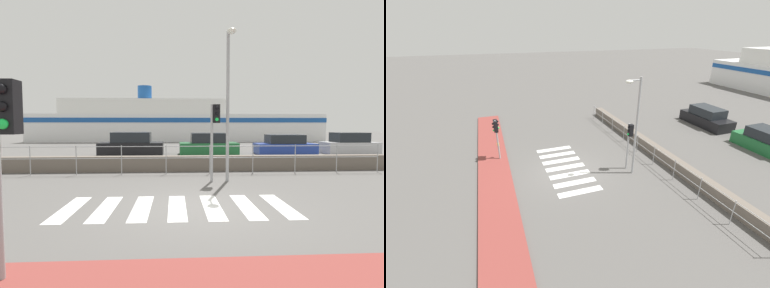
% 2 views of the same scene
% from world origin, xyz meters
% --- Properties ---
extents(ground_plane, '(160.00, 160.00, 0.00)m').
position_xyz_m(ground_plane, '(0.00, 0.00, 0.00)').
color(ground_plane, '#565451').
extents(sidewalk_brick, '(24.00, 1.80, 0.12)m').
position_xyz_m(sidewalk_brick, '(0.00, -4.10, 0.06)').
color(sidewalk_brick, brown).
rests_on(sidewalk_brick, ground_plane).
extents(crosswalk, '(5.85, 2.40, 0.01)m').
position_xyz_m(crosswalk, '(-0.52, 0.00, 0.00)').
color(crosswalk, silver).
rests_on(crosswalk, ground_plane).
extents(seawall, '(18.89, 0.55, 0.69)m').
position_xyz_m(seawall, '(0.00, 6.11, 0.34)').
color(seawall, '#6B6056').
rests_on(seawall, ground_plane).
extents(harbor_fence, '(17.04, 0.04, 1.26)m').
position_xyz_m(harbor_fence, '(0.00, 5.23, 0.82)').
color(harbor_fence, '#9EA0A3').
rests_on(harbor_fence, ground_plane).
extents(traffic_light_near, '(0.58, 0.41, 2.68)m').
position_xyz_m(traffic_light_near, '(-2.84, -3.66, 2.09)').
color(traffic_light_near, '#9EA0A3').
rests_on(traffic_light_near, ground_plane).
extents(traffic_light_far, '(0.34, 0.32, 2.87)m').
position_xyz_m(traffic_light_far, '(0.90, 3.42, 2.10)').
color(traffic_light_far, '#9EA0A3').
rests_on(traffic_light_far, ground_plane).
extents(streetlamp, '(0.32, 0.93, 5.54)m').
position_xyz_m(streetlamp, '(1.40, 3.33, 3.45)').
color(streetlamp, '#9EA0A3').
rests_on(streetlamp, ground_plane).
extents(parked_car_black, '(4.44, 1.87, 1.59)m').
position_xyz_m(parked_car_black, '(-3.60, 13.69, 0.68)').
color(parked_car_black, black).
rests_on(parked_car_black, ground_plane).
extents(parked_car_green, '(4.13, 1.89, 1.53)m').
position_xyz_m(parked_car_green, '(1.86, 13.69, 0.65)').
color(parked_car_green, '#1E6633').
rests_on(parked_car_green, ground_plane).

